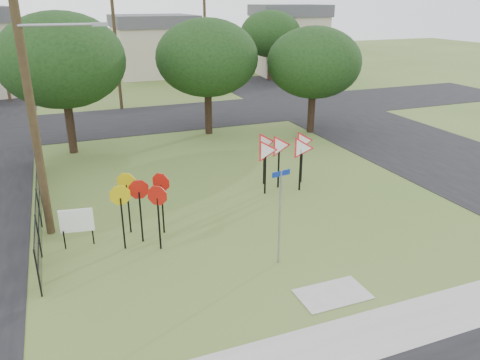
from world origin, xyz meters
name	(u,v)px	position (x,y,z in m)	size (l,w,h in m)	color
ground	(293,254)	(0.00, 0.00, 0.00)	(140.00, 140.00, 0.00)	#425D23
sidewalk	(372,334)	(0.00, -4.20, 0.01)	(30.00, 1.60, 0.02)	gray
street_right	(394,137)	(12.00, 10.00, 0.01)	(8.00, 50.00, 0.02)	black
street_far	(159,118)	(0.00, 20.00, 0.01)	(60.00, 8.00, 0.02)	black
curb_pad	(333,294)	(0.00, -2.40, 0.01)	(2.00, 1.20, 0.02)	gray
street_name_sign	(280,212)	(-0.67, -0.28, 1.76)	(0.63, 0.13, 3.07)	gray
stop_sign_cluster	(141,195)	(-4.31, 2.70, 1.69)	(2.07, 1.94, 2.26)	black
yield_sign_cluster	(283,148)	(2.22, 5.35, 1.80)	(3.14, 1.62, 2.45)	black
info_board	(77,222)	(-6.41, 3.10, 0.91)	(1.08, 0.20, 1.36)	black
utility_pole_main	(29,85)	(-7.24, 4.50, 5.21)	(3.55, 0.33, 10.00)	#40311D
far_pole_a	(116,46)	(-2.00, 24.00, 4.60)	(1.40, 0.24, 9.00)	#40311D
far_pole_b	(205,42)	(6.00, 28.00, 4.35)	(1.40, 0.24, 8.50)	#40311D
far_pole_c	(0,43)	(-10.00, 30.00, 4.60)	(1.40, 0.24, 9.00)	#40311D
fence_run	(39,195)	(-7.60, 6.25, 0.78)	(0.05, 11.55, 1.50)	black
house_mid	(154,45)	(4.00, 40.00, 3.15)	(8.40, 8.40, 6.20)	beige
house_right	(288,39)	(18.00, 36.00, 3.65)	(8.30, 8.30, 7.20)	beige
tree_near_left	(62,60)	(-6.00, 14.00, 4.86)	(6.40, 6.40, 7.27)	black
tree_near_mid	(207,58)	(2.00, 15.00, 4.54)	(6.00, 6.00, 6.80)	black
tree_near_right	(314,63)	(8.00, 13.00, 4.22)	(5.60, 5.60, 6.33)	black
tree_far_right	(270,34)	(14.00, 32.00, 4.54)	(6.00, 6.00, 6.80)	black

